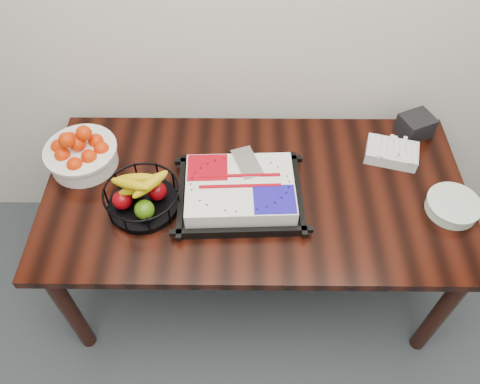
{
  "coord_description": "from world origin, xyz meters",
  "views": [
    {
      "loc": [
        -0.06,
        0.74,
        2.29
      ],
      "look_at": [
        -0.07,
        1.92,
        0.83
      ],
      "focal_mm": 35.0,
      "sensor_mm": 36.0,
      "label": 1
    }
  ],
  "objects_px": {
    "table": "(255,202)",
    "cake_tray": "(240,191)",
    "fruit_basket": "(142,196)",
    "tangerine_bowl": "(80,150)",
    "plate_stack": "(453,206)",
    "napkin_box": "(415,126)"
  },
  "relations": [
    {
      "from": "cake_tray",
      "to": "fruit_basket",
      "type": "bearing_deg",
      "value": -173.43
    },
    {
      "from": "table",
      "to": "cake_tray",
      "type": "height_order",
      "value": "cake_tray"
    },
    {
      "from": "table",
      "to": "fruit_basket",
      "type": "relative_size",
      "value": 5.86
    },
    {
      "from": "table",
      "to": "plate_stack",
      "type": "distance_m",
      "value": 0.81
    },
    {
      "from": "plate_stack",
      "to": "napkin_box",
      "type": "bearing_deg",
      "value": 97.05
    },
    {
      "from": "table",
      "to": "plate_stack",
      "type": "relative_size",
      "value": 8.29
    },
    {
      "from": "table",
      "to": "cake_tray",
      "type": "distance_m",
      "value": 0.16
    },
    {
      "from": "table",
      "to": "napkin_box",
      "type": "relative_size",
      "value": 12.69
    },
    {
      "from": "tangerine_bowl",
      "to": "napkin_box",
      "type": "distance_m",
      "value": 1.52
    },
    {
      "from": "fruit_basket",
      "to": "plate_stack",
      "type": "bearing_deg",
      "value": -0.41
    },
    {
      "from": "cake_tray",
      "to": "fruit_basket",
      "type": "distance_m",
      "value": 0.4
    },
    {
      "from": "cake_tray",
      "to": "plate_stack",
      "type": "distance_m",
      "value": 0.87
    },
    {
      "from": "tangerine_bowl",
      "to": "plate_stack",
      "type": "relative_size",
      "value": 1.45
    },
    {
      "from": "table",
      "to": "fruit_basket",
      "type": "height_order",
      "value": "fruit_basket"
    },
    {
      "from": "table",
      "to": "napkin_box",
      "type": "height_order",
      "value": "napkin_box"
    },
    {
      "from": "cake_tray",
      "to": "plate_stack",
      "type": "height_order",
      "value": "cake_tray"
    },
    {
      "from": "table",
      "to": "tangerine_bowl",
      "type": "relative_size",
      "value": 5.73
    },
    {
      "from": "tangerine_bowl",
      "to": "fruit_basket",
      "type": "bearing_deg",
      "value": -38.52
    },
    {
      "from": "plate_stack",
      "to": "table",
      "type": "bearing_deg",
      "value": 172.84
    },
    {
      "from": "napkin_box",
      "to": "table",
      "type": "bearing_deg",
      "value": -154.81
    },
    {
      "from": "fruit_basket",
      "to": "table",
      "type": "bearing_deg",
      "value": 11.2
    },
    {
      "from": "table",
      "to": "fruit_basket",
      "type": "bearing_deg",
      "value": -168.8
    }
  ]
}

